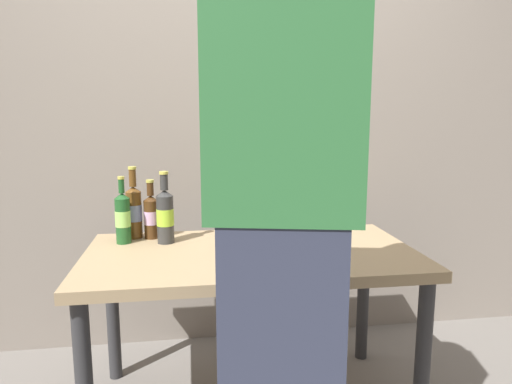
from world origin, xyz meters
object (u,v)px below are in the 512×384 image
person_figure (282,238)px  beer_bottle_green (151,215)px  beer_bottle_amber (123,217)px  laptop (273,231)px  beer_bottle_brown (134,210)px  beer_bottle_dark (165,215)px

person_figure → beer_bottle_green: bearing=115.0°
beer_bottle_amber → laptop: bearing=-10.5°
beer_bottle_amber → person_figure: bearing=-57.3°
laptop → beer_bottle_green: 0.57m
laptop → beer_bottle_brown: beer_bottle_brown is taller
beer_bottle_brown → beer_bottle_green: size_ratio=1.22×
person_figure → beer_bottle_amber: bearing=122.7°
beer_bottle_green → beer_bottle_dark: bearing=-52.6°
beer_bottle_brown → beer_bottle_dark: beer_bottle_brown is taller
laptop → beer_bottle_amber: (-0.65, 0.12, 0.06)m
beer_bottle_amber → person_figure: 1.01m
beer_bottle_amber → beer_bottle_brown: bearing=64.4°
beer_bottle_green → beer_bottle_brown: bearing=169.0°
laptop → beer_bottle_dark: 0.48m
beer_bottle_dark → beer_bottle_green: 0.11m
beer_bottle_green → person_figure: 1.02m
laptop → beer_bottle_amber: bearing=169.5°
laptop → beer_bottle_green: bearing=160.7°
laptop → beer_bottle_dark: size_ratio=1.05×
beer_bottle_dark → laptop: bearing=-12.0°
laptop → beer_bottle_brown: bearing=161.7°
beer_bottle_brown → beer_bottle_dark: 0.18m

